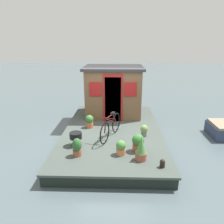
% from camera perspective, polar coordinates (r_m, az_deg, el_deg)
% --- Properties ---
extents(ground_plane, '(60.00, 60.00, 0.00)m').
position_cam_1_polar(ground_plane, '(7.78, 0.05, -7.02)').
color(ground_plane, '#4C5B60').
extents(houseboat_deck, '(5.65, 3.30, 0.36)m').
position_cam_1_polar(houseboat_deck, '(7.71, 0.05, -5.79)').
color(houseboat_deck, '#424C47').
rests_on(houseboat_deck, ground_plane).
extents(houseboat_cabin, '(1.96, 2.35, 1.99)m').
position_cam_1_polar(houseboat_cabin, '(8.98, 0.40, 5.60)').
color(houseboat_cabin, brown).
rests_on(houseboat_cabin, houseboat_deck).
extents(bicycle, '(1.53, 0.67, 0.80)m').
position_cam_1_polar(bicycle, '(6.88, -0.33, -3.81)').
color(bicycle, black).
rests_on(bicycle, houseboat_deck).
extents(potted_plant_lavender, '(0.29, 0.29, 0.65)m').
position_cam_1_polar(potted_plant_lavender, '(5.68, 7.65, -9.57)').
color(potted_plant_lavender, '#935138').
rests_on(potted_plant_lavender, houseboat_deck).
extents(potted_plant_fern, '(0.25, 0.25, 0.50)m').
position_cam_1_polar(potted_plant_fern, '(5.93, -9.16, -9.08)').
color(potted_plant_fern, '#935138').
rests_on(potted_plant_fern, houseboat_deck).
extents(potted_plant_mint, '(0.29, 0.29, 0.46)m').
position_cam_1_polar(potted_plant_mint, '(7.77, -5.93, -2.39)').
color(potted_plant_mint, '#B2603D').
rests_on(potted_plant_mint, houseboat_deck).
extents(potted_plant_succulent, '(0.34, 0.34, 0.50)m').
position_cam_1_polar(potted_plant_succulent, '(6.13, 6.81, -7.93)').
color(potted_plant_succulent, '#935138').
rests_on(potted_plant_succulent, houseboat_deck).
extents(potted_plant_basil, '(0.27, 0.27, 0.41)m').
position_cam_1_polar(potted_plant_basil, '(5.93, 2.36, -9.27)').
color(potted_plant_basil, '#C6754C').
rests_on(potted_plant_basil, houseboat_deck).
extents(potted_plant_sage, '(0.24, 0.24, 0.38)m').
position_cam_1_polar(potted_plant_sage, '(7.11, 8.38, -4.72)').
color(potted_plant_sage, slate).
rests_on(potted_plant_sage, houseboat_deck).
extents(charcoal_grill, '(0.36, 0.36, 0.40)m').
position_cam_1_polar(charcoal_grill, '(6.48, -9.47, -6.25)').
color(charcoal_grill, black).
rests_on(charcoal_grill, houseboat_deck).
extents(mooring_bollard, '(0.13, 0.13, 0.21)m').
position_cam_1_polar(mooring_bollard, '(5.56, 13.07, -12.95)').
color(mooring_bollard, black).
rests_on(mooring_bollard, houseboat_deck).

